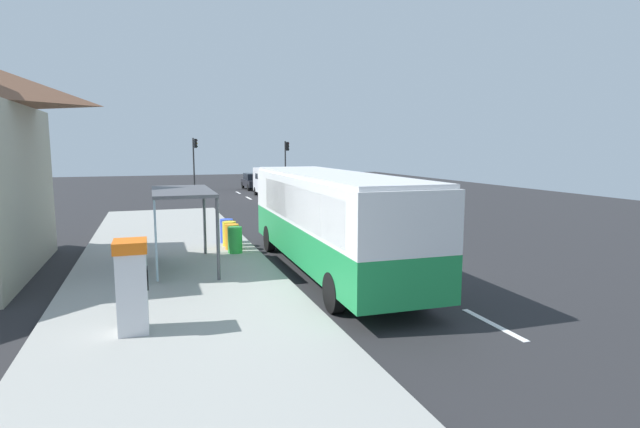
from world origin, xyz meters
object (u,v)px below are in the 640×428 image
(recycling_bin_blue, at_px, (227,231))
(sedan_near, at_px, (254,181))
(ticket_machine, at_px, (132,285))
(recycling_bin_yellow, at_px, (229,234))
(bus_shelter, at_px, (172,208))
(bus, at_px, (329,216))
(recycling_bin_orange, at_px, (232,237))
(traffic_light_far_side, at_px, (195,156))
(recycling_bin_green, at_px, (235,240))
(traffic_light_near_side, at_px, (286,157))
(white_van, at_px, (272,180))

(recycling_bin_blue, bearing_deg, sedan_near, 76.57)
(ticket_machine, xyz_separation_m, recycling_bin_blue, (3.27, 9.30, -0.52))
(recycling_bin_yellow, distance_m, bus_shelter, 4.08)
(bus, distance_m, ticket_machine, 7.04)
(recycling_bin_orange, relative_size, recycling_bin_blue, 1.00)
(recycling_bin_orange, height_order, bus_shelter, bus_shelter)
(traffic_light_far_side, bearing_deg, recycling_bin_green, -92.10)
(traffic_light_near_side, bearing_deg, white_van, -113.03)
(traffic_light_near_side, distance_m, traffic_light_far_side, 8.64)
(recycling_bin_blue, relative_size, bus_shelter, 0.24)
(recycling_bin_green, xyz_separation_m, recycling_bin_blue, (0.00, 2.10, 0.00))
(sedan_near, bearing_deg, ticket_machine, -104.98)
(white_van, height_order, recycling_bin_yellow, white_van)
(white_van, height_order, recycling_bin_orange, white_van)
(bus, relative_size, traffic_light_near_side, 2.41)
(recycling_bin_yellow, relative_size, bus_shelter, 0.24)
(white_van, relative_size, ticket_machine, 2.69)
(traffic_light_far_side, distance_m, bus_shelter, 31.97)
(white_van, xyz_separation_m, sedan_near, (0.10, 7.83, -0.55))
(white_van, xyz_separation_m, recycling_bin_blue, (-6.40, -19.39, -0.69))
(recycling_bin_blue, relative_size, traffic_light_far_side, 0.20)
(bus, bearing_deg, recycling_bin_green, 127.88)
(recycling_bin_green, bearing_deg, recycling_bin_orange, 90.00)
(white_van, distance_m, recycling_bin_blue, 20.43)
(traffic_light_near_side, bearing_deg, traffic_light_far_side, 174.69)
(ticket_machine, relative_size, bus_shelter, 0.48)
(sedan_near, bearing_deg, bus_shelter, -105.68)
(white_van, xyz_separation_m, recycling_bin_green, (-6.40, -21.49, -0.69))
(recycling_bin_blue, bearing_deg, bus_shelter, -120.12)
(traffic_light_near_side, distance_m, bus_shelter, 33.21)
(ticket_machine, xyz_separation_m, traffic_light_near_side, (12.97, 36.46, 1.90))
(recycling_bin_orange, height_order, recycling_bin_yellow, same)
(traffic_light_far_side, bearing_deg, recycling_bin_yellow, -92.20)
(recycling_bin_yellow, relative_size, traffic_light_near_side, 0.21)
(bus, bearing_deg, white_van, 81.00)
(ticket_machine, xyz_separation_m, traffic_light_far_side, (4.37, 37.26, 2.07))
(recycling_bin_green, bearing_deg, white_van, 73.42)
(traffic_light_far_side, bearing_deg, recycling_bin_blue, -92.26)
(recycling_bin_yellow, bearing_deg, recycling_bin_blue, 90.00)
(recycling_bin_green, bearing_deg, ticket_machine, -114.42)
(white_van, bearing_deg, recycling_bin_green, -106.58)
(bus, height_order, traffic_light_far_side, traffic_light_far_side)
(recycling_bin_orange, distance_m, traffic_light_far_side, 29.50)
(bus, height_order, traffic_light_near_side, traffic_light_near_side)
(sedan_near, relative_size, traffic_light_near_side, 0.96)
(recycling_bin_yellow, distance_m, traffic_light_far_side, 28.80)
(white_van, distance_m, recycling_bin_green, 22.43)
(white_van, distance_m, sedan_near, 7.85)
(ticket_machine, distance_m, recycling_bin_yellow, 9.21)
(recycling_bin_blue, height_order, bus_shelter, bus_shelter)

